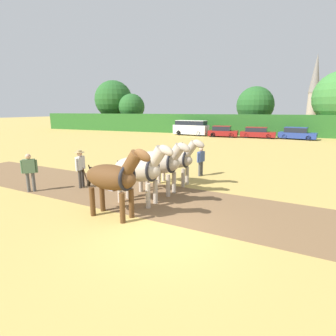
# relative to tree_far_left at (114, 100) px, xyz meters

# --- Properties ---
(ground_plane) EXTENTS (240.00, 240.00, 0.00)m
(ground_plane) POSITION_rel_tree_far_left_xyz_m (26.82, -38.13, -5.59)
(ground_plane) COLOR tan
(plowed_furrow_strip) EXTENTS (20.33, 5.93, 0.01)m
(plowed_furrow_strip) POSITION_rel_tree_far_left_xyz_m (22.11, -35.10, -5.59)
(plowed_furrow_strip) COLOR brown
(plowed_furrow_strip) RESTS_ON ground
(hedgerow) EXTENTS (76.25, 1.62, 2.99)m
(hedgerow) POSITION_rel_tree_far_left_xyz_m (26.82, -4.54, -4.10)
(hedgerow) COLOR #286023
(hedgerow) RESTS_ON ground
(tree_far_left) EXTENTS (7.28, 7.28, 9.24)m
(tree_far_left) POSITION_rel_tree_far_left_xyz_m (0.00, 0.00, 0.00)
(tree_far_left) COLOR #423323
(tree_far_left) RESTS_ON ground
(tree_left) EXTENTS (4.77, 4.77, 6.58)m
(tree_left) POSITION_rel_tree_far_left_xyz_m (4.76, -1.30, -1.41)
(tree_left) COLOR #4C3823
(tree_left) RESTS_ON ground
(tree_center_left) EXTENTS (5.84, 5.84, 7.29)m
(tree_center_left) POSITION_rel_tree_far_left_xyz_m (26.48, 0.18, -1.23)
(tree_center_left) COLOR #423323
(tree_center_left) RESTS_ON ground
(church_spire) EXTENTS (2.75, 2.75, 17.83)m
(church_spire) POSITION_rel_tree_far_left_xyz_m (38.24, 35.43, 3.74)
(church_spire) COLOR gray
(church_spire) RESTS_ON ground
(draft_horse_lead_left) EXTENTS (2.74, 1.09, 2.53)m
(draft_horse_lead_left) POSITION_rel_tree_far_left_xyz_m (24.99, -37.73, -4.19)
(draft_horse_lead_left) COLOR #513319
(draft_horse_lead_left) RESTS_ON ground
(draft_horse_lead_right) EXTENTS (2.76, 1.19, 2.47)m
(draft_horse_lead_right) POSITION_rel_tree_far_left_xyz_m (25.14, -36.18, -4.21)
(draft_horse_lead_right) COLOR #B2A38E
(draft_horse_lead_right) RESTS_ON ground
(draft_horse_trail_left) EXTENTS (2.79, 1.21, 2.39)m
(draft_horse_trail_left) POSITION_rel_tree_far_left_xyz_m (25.28, -34.63, -4.21)
(draft_horse_trail_left) COLOR #B2A38E
(draft_horse_trail_left) RESTS_ON ground
(draft_horse_trail_right) EXTENTS (2.78, 1.06, 2.36)m
(draft_horse_trail_right) POSITION_rel_tree_far_left_xyz_m (25.45, -33.09, -4.33)
(draft_horse_trail_right) COLOR #B2A38E
(draft_horse_trail_right) RESTS_ON ground
(plow) EXTENTS (1.76, 0.50, 1.13)m
(plow) POSITION_rel_tree_far_left_xyz_m (22.59, -35.15, -5.27)
(plow) COLOR #4C331E
(plow) RESTS_ON ground
(farmer_at_plow) EXTENTS (0.45, 0.68, 1.79)m
(farmer_at_plow) POSITION_rel_tree_far_left_xyz_m (21.53, -35.31, -4.53)
(farmer_at_plow) COLOR #38332D
(farmer_at_plow) RESTS_ON ground
(farmer_beside_team) EXTENTS (0.34, 0.62, 1.59)m
(farmer_beside_team) POSITION_rel_tree_far_left_xyz_m (26.16, -30.96, -4.68)
(farmer_beside_team) COLOR #4C4C4C
(farmer_beside_team) RESTS_ON ground
(farmer_onlooker_left) EXTENTS (0.56, 0.47, 1.73)m
(farmer_onlooker_left) POSITION_rel_tree_far_left_xyz_m (19.87, -36.69, -4.58)
(farmer_onlooker_left) COLOR #4C4C4C
(farmer_onlooker_left) RESTS_ON ground
(parked_van) EXTENTS (5.19, 2.45, 2.14)m
(parked_van) POSITION_rel_tree_far_left_xyz_m (18.39, -7.98, -4.49)
(parked_van) COLOR silver
(parked_van) RESTS_ON ground
(parked_car_left) EXTENTS (3.98, 1.93, 1.50)m
(parked_car_left) POSITION_rel_tree_far_left_xyz_m (23.15, -8.61, -4.87)
(parked_car_left) COLOR maroon
(parked_car_left) RESTS_ON ground
(parked_car_center_left) EXTENTS (4.46, 1.88, 1.42)m
(parked_car_center_left) POSITION_rel_tree_far_left_xyz_m (27.65, -8.25, -4.91)
(parked_car_center_left) COLOR maroon
(parked_car_center_left) RESTS_ON ground
(parked_car_center) EXTENTS (4.59, 2.61, 1.51)m
(parked_car_center) POSITION_rel_tree_far_left_xyz_m (32.37, -8.14, -4.87)
(parked_car_center) COLOR navy
(parked_car_center) RESTS_ON ground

